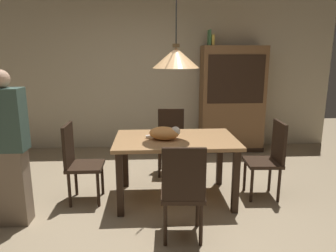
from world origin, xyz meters
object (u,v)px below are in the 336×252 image
hutch_bookcase (232,101)px  person_standing (9,150)px  pendant_lamp (176,58)px  chair_left_side (78,160)px  chair_right_side (269,156)px  chair_near_front (183,189)px  cat_sleeping (165,133)px  book_yellow_short (212,40)px  chair_far_back (171,138)px  book_green_slim (209,38)px  dining_table (176,146)px

hutch_bookcase → person_standing: 3.72m
pendant_lamp → person_standing: pendant_lamp is taller
chair_left_side → hutch_bookcase: 3.02m
chair_right_side → chair_near_front: bearing=-142.3°
cat_sleeping → book_yellow_short: size_ratio=2.00×
chair_far_back → book_yellow_short: 1.94m
chair_near_front → chair_right_side: bearing=37.7°
chair_near_front → book_green_slim: size_ratio=3.58×
dining_table → hutch_bookcase: hutch_bookcase is taller
cat_sleeping → book_green_slim: size_ratio=1.54×
cat_sleeping → hutch_bookcase: hutch_bookcase is taller
person_standing → pendant_lamp: bearing=15.2°
chair_far_back → chair_left_side: bearing=-142.3°
cat_sleeping → book_green_slim: bearing=66.8°
pendant_lamp → book_green_slim: size_ratio=5.00×
chair_left_side → book_green_slim: book_green_slim is taller
chair_far_back → hutch_bookcase: 1.61m
chair_far_back → chair_near_front: same height
chair_left_side → chair_right_side: bearing=-0.1°
chair_far_back → person_standing: bearing=-141.7°
chair_left_side → book_green_slim: bearing=46.2°
chair_far_back → person_standing: (-1.69, -1.34, 0.27)m
chair_right_side → chair_far_back: bearing=141.8°
chair_far_back → book_green_slim: book_green_slim is taller
book_green_slim → person_standing: (-2.41, -2.39, -1.20)m
cat_sleeping → pendant_lamp: 0.85m
hutch_bookcase → pendant_lamp: bearing=-121.1°
dining_table → chair_right_side: chair_right_side is taller
chair_near_front → pendant_lamp: bearing=89.7°
chair_left_side → person_standing: person_standing is taller
cat_sleeping → person_standing: person_standing is taller
book_green_slim → hutch_bookcase: bearing=-0.2°
dining_table → chair_near_front: size_ratio=1.51×
chair_far_back → book_green_slim: size_ratio=3.58×
dining_table → hutch_bookcase: (1.16, 1.93, 0.24)m
chair_left_side → pendant_lamp: size_ratio=0.72×
chair_right_side → book_yellow_short: book_yellow_short is taller
book_yellow_short → chair_near_front: bearing=-105.6°
chair_far_back → cat_sleeping: (-0.13, -0.94, 0.32)m
dining_table → chair_near_front: (-0.00, -0.88, -0.14)m
chair_right_side → book_yellow_short: (-0.35, 1.94, 1.43)m
chair_far_back → book_yellow_short: (0.77, 1.06, 1.43)m
chair_far_back → book_green_slim: 1.95m
dining_table → cat_sleeping: 0.23m
person_standing → chair_far_back: bearing=38.3°
chair_right_side → chair_far_back: 1.43m
book_green_slim → chair_right_side: bearing=-78.3°
chair_left_side → cat_sleeping: size_ratio=2.32×
dining_table → person_standing: person_standing is taller
chair_far_back → cat_sleeping: bearing=-98.0°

